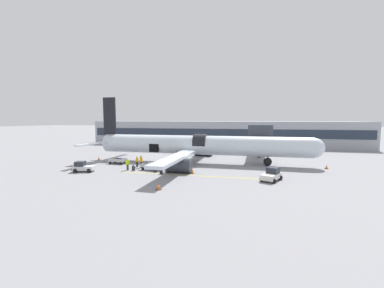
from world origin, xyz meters
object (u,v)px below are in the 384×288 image
ground_crew_loader_b (128,164)px  ground_crew_helper (176,162)px  suitcase_on_tarmac_spare (161,172)px  suitcase_on_tarmac_upright (133,168)px  airplane (197,146)px  baggage_tug_lead (272,175)px  baggage_cart_queued (118,161)px  ground_crew_driver (180,163)px  ground_crew_supervisor (141,161)px  baggage_cart_loading (153,167)px  ground_crew_loader_a (137,161)px  baggage_tug_mid (83,167)px

ground_crew_loader_b → ground_crew_helper: bearing=31.0°
suitcase_on_tarmac_spare → suitcase_on_tarmac_upright: bearing=165.2°
airplane → suitcase_on_tarmac_spare: (-2.67, -9.90, -2.60)m
baggage_tug_lead → baggage_cart_queued: (-24.00, 5.97, -0.21)m
ground_crew_loader_b → suitcase_on_tarmac_spare: (5.68, -1.42, -0.59)m
baggage_tug_lead → ground_crew_driver: (-12.91, 4.60, 0.17)m
baggage_tug_lead → ground_crew_loader_b: ground_crew_loader_b is taller
baggage_tug_lead → ground_crew_supervisor: (-18.77, 3.76, 0.28)m
baggage_cart_loading → suitcase_on_tarmac_upright: baggage_cart_loading is taller
suitcase_on_tarmac_upright → ground_crew_helper: bearing=37.1°
suitcase_on_tarmac_upright → suitcase_on_tarmac_spare: suitcase_on_tarmac_upright is taller
ground_crew_supervisor → suitcase_on_tarmac_upright: 2.54m
ground_crew_loader_a → suitcase_on_tarmac_upright: 3.10m
baggage_tug_mid → suitcase_on_tarmac_upright: baggage_tug_mid is taller
baggage_cart_queued → ground_crew_supervisor: bearing=-23.0°
baggage_tug_mid → baggage_cart_loading: baggage_tug_mid is taller
baggage_tug_mid → ground_crew_loader_a: bearing=43.5°
baggage_tug_mid → ground_crew_helper: 13.18m
airplane → baggage_cart_loading: bearing=-122.6°
ground_crew_helper → suitcase_on_tarmac_upright: (-5.10, -3.86, -0.54)m
baggage_tug_lead → suitcase_on_tarmac_spare: baggage_tug_lead is taller
ground_crew_driver → suitcase_on_tarmac_spare: ground_crew_driver is taller
ground_crew_loader_a → airplane: bearing=34.9°
ground_crew_loader_b → ground_crew_driver: ground_crew_loader_b is taller
airplane → ground_crew_supervisor: (-7.32, -6.21, -1.93)m
baggage_cart_loading → ground_crew_supervisor: size_ratio=2.32×
airplane → ground_crew_helper: airplane is taller
baggage_cart_queued → ground_crew_supervisor: 5.70m
baggage_tug_lead → suitcase_on_tarmac_upright: 18.84m
ground_crew_helper → baggage_tug_mid: bearing=-151.6°
airplane → suitcase_on_tarmac_spare: size_ratio=56.07×
airplane → ground_crew_loader_a: (-8.22, -5.74, -2.02)m
ground_crew_loader_b → ground_crew_helper: ground_crew_loader_b is taller
ground_crew_loader_a → suitcase_on_tarmac_spare: bearing=-36.9°
baggage_tug_lead → baggage_tug_mid: (-25.29, -1.11, -0.05)m
airplane → suitcase_on_tarmac_spare: 10.58m
suitcase_on_tarmac_upright → airplane: bearing=49.7°
baggage_cart_loading → ground_crew_helper: ground_crew_helper is taller
ground_crew_loader_a → suitcase_on_tarmac_spare: (5.55, -4.16, -0.58)m
baggage_tug_mid → suitcase_on_tarmac_upright: 6.93m
baggage_tug_lead → ground_crew_driver: bearing=160.4°
baggage_tug_lead → baggage_cart_queued: baggage_tug_lead is taller
ground_crew_supervisor → ground_crew_helper: ground_crew_supervisor is taller
airplane → ground_crew_supervisor: size_ratio=21.08×
ground_crew_loader_a → ground_crew_helper: ground_crew_helper is taller
baggage_cart_queued → suitcase_on_tarmac_upright: (5.20, -4.68, -0.13)m
ground_crew_loader_a → ground_crew_supervisor: size_ratio=0.91×
ground_crew_supervisor → airplane: bearing=40.3°
baggage_tug_mid → baggage_tug_lead: bearing=2.5°
baggage_tug_mid → ground_crew_helper: bearing=28.4°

